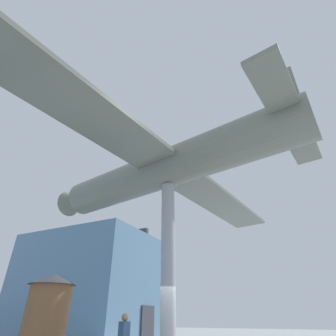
{
  "coord_description": "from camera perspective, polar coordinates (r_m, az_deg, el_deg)",
  "views": [
    {
      "loc": [
        -9.41,
        -4.51,
        1.53
      ],
      "look_at": [
        0.0,
        0.0,
        7.5
      ],
      "focal_mm": 28.0,
      "sensor_mm": 36.0,
      "label": 1
    }
  ],
  "objects": [
    {
      "name": "suspended_airplane",
      "position": [
        12.14,
        -0.85,
        -0.24
      ],
      "size": [
        20.79,
        14.1,
        3.43
      ],
      "rotation": [
        0.0,
        0.0,
        -0.18
      ],
      "color": "slate",
      "rests_on": "support_pylon_central"
    },
    {
      "name": "glass_pavilion_right",
      "position": [
        25.1,
        -15.41,
        -23.6
      ],
      "size": [
        9.72,
        10.27,
        8.21
      ],
      "color": "slate",
      "rests_on": "ground_plane"
    },
    {
      "name": "visitor_second",
      "position": [
        12.2,
        0.13,
        -31.95
      ],
      "size": [
        0.42,
        0.45,
        1.82
      ],
      "rotation": [
        0.0,
        0.0,
        2.23
      ],
      "color": "#232328",
      "rests_on": "ground_plane"
    },
    {
      "name": "support_pylon_central",
      "position": [
        10.59,
        0.0,
        -20.12
      ],
      "size": [
        0.55,
        0.55,
        6.61
      ],
      "color": "#999EA3",
      "rests_on": "ground_plane"
    },
    {
      "name": "info_kiosk",
      "position": [
        6.6,
        -25.76,
        -30.14
      ],
      "size": [
        0.99,
        0.99,
        2.35
      ],
      "color": "brown",
      "rests_on": "ground_plane"
    }
  ]
}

